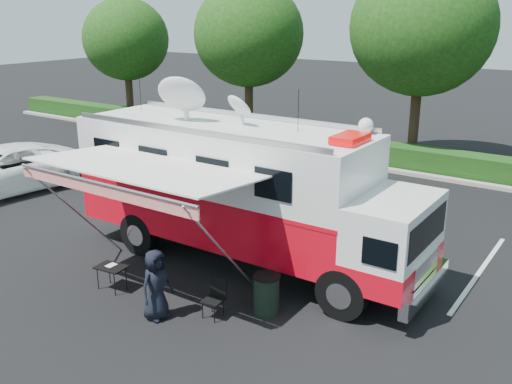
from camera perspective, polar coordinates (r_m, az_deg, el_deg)
ground_plane at (r=15.85m, az=-1.03°, el=-7.01°), size 120.00×120.00×0.00m
back_border at (r=25.71m, az=18.51°, el=13.23°), size 60.00×6.14×8.87m
stall_lines at (r=18.41m, az=3.11°, el=-3.39°), size 24.12×5.50×0.01m
command_truck at (r=15.15m, az=-1.34°, el=0.14°), size 10.00×2.75×4.80m
awning at (r=13.35m, az=-11.68°, el=1.98°), size 5.46×2.81×3.29m
white_suv at (r=23.77m, az=-23.76°, el=-0.01°), size 3.72×6.58×1.74m
person at (r=13.39m, az=-9.77°, el=-12.26°), size 0.61×0.86×1.64m
folding_table at (r=14.59m, az=-14.29°, el=-7.39°), size 0.79×0.60×0.63m
folding_chair at (r=13.06m, az=-4.06°, el=-10.22°), size 0.47×0.49×0.89m
trash_bin at (r=13.17m, az=1.05°, el=-10.17°), size 0.63×0.63×0.94m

